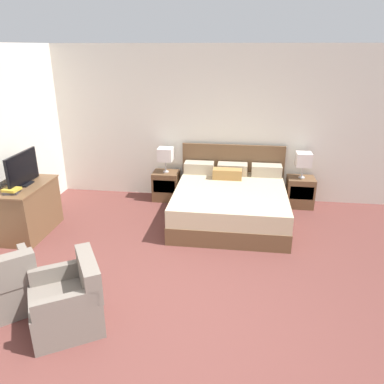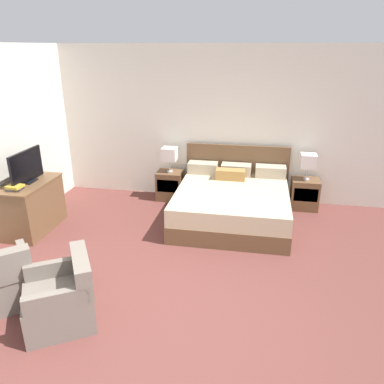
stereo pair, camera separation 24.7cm
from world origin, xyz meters
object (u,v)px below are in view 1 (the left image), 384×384
at_px(armchair_companion, 69,302).
at_px(nightstand_left, 166,186).
at_px(tv, 23,170).
at_px(book_red_cover, 12,192).
at_px(book_blue_cover, 12,189).
at_px(table_lamp_right, 304,160).
at_px(nightstand_right, 300,192).
at_px(bed, 230,202).
at_px(dresser, 28,209).
at_px(table_lamp_left, 165,155).
at_px(armchair_by_window, 3,287).

bearing_deg(armchair_companion, nightstand_left, 85.08).
distance_m(tv, armchair_companion, 2.59).
xyz_separation_m(book_red_cover, book_blue_cover, (-0.00, 0.00, 0.04)).
bearing_deg(book_red_cover, tv, 91.10).
bearing_deg(table_lamp_right, tv, -159.22).
relative_size(nightstand_right, book_red_cover, 2.83).
distance_m(nightstand_right, tv, 4.71).
relative_size(bed, dresser, 1.87).
bearing_deg(bed, table_lamp_right, 30.13).
bearing_deg(book_blue_cover, table_lamp_left, 47.47).
distance_m(nightstand_left, book_blue_cover, 2.78).
distance_m(table_lamp_left, table_lamp_right, 2.50).
height_order(nightstand_left, armchair_companion, armchair_companion).
bearing_deg(tv, armchair_companion, -51.76).
height_order(table_lamp_left, armchair_by_window, table_lamp_left).
relative_size(nightstand_right, book_blue_cover, 2.62).
height_order(nightstand_right, tv, tv).
xyz_separation_m(table_lamp_left, table_lamp_right, (2.50, 0.00, 0.00)).
bearing_deg(nightstand_right, dresser, -158.97).
height_order(book_blue_cover, armchair_companion, book_blue_cover).
relative_size(nightstand_right, armchair_by_window, 0.57).
height_order(table_lamp_left, book_red_cover, table_lamp_left).
height_order(bed, table_lamp_right, bed).
bearing_deg(book_blue_cover, table_lamp_right, 24.77).
bearing_deg(table_lamp_left, book_blue_cover, -132.53).
distance_m(tv, armchair_by_window, 2.07).
bearing_deg(nightstand_right, table_lamp_left, 179.97).
bearing_deg(table_lamp_right, book_red_cover, -155.23).
relative_size(nightstand_right, table_lamp_right, 1.18).
relative_size(book_red_cover, armchair_by_window, 0.20).
xyz_separation_m(book_blue_cover, armchair_by_window, (0.68, -1.44, -0.58)).
bearing_deg(tv, dresser, -95.91).
bearing_deg(table_lamp_right, armchair_by_window, -136.73).
distance_m(table_lamp_right, dresser, 4.68).
height_order(table_lamp_left, dresser, table_lamp_left).
bearing_deg(table_lamp_right, table_lamp_left, 180.00).
xyz_separation_m(bed, armchair_by_window, (-2.41, -2.72, -0.03)).
distance_m(nightstand_left, book_red_cover, 2.77).
height_order(nightstand_left, tv, tv).
xyz_separation_m(table_lamp_right, armchair_companion, (-2.81, -3.60, -0.61)).
relative_size(dresser, tv, 1.38).
distance_m(nightstand_right, book_blue_cover, 4.81).
relative_size(nightstand_left, nightstand_right, 1.00).
bearing_deg(dresser, nightstand_right, 21.03).
xyz_separation_m(table_lamp_left, dresser, (-1.85, -1.67, -0.47)).
relative_size(table_lamp_left, tv, 0.60).
distance_m(bed, nightstand_right, 1.45).
bearing_deg(nightstand_left, armchair_companion, -94.92).
xyz_separation_m(book_red_cover, armchair_by_window, (0.68, -1.44, -0.54)).
xyz_separation_m(bed, armchair_companion, (-1.56, -2.87, -0.03)).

